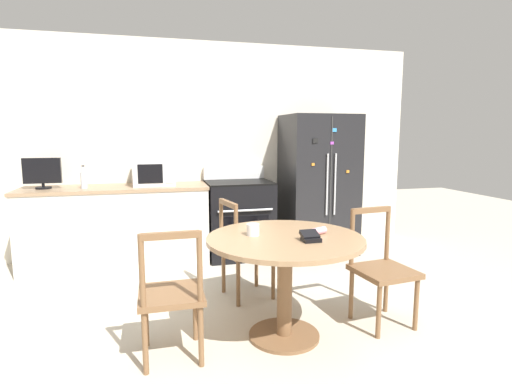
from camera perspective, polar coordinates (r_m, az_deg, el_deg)
ground_plane at (r=2.93m, az=3.37°, el=-22.19°), size 14.00×14.00×0.00m
back_wall at (r=5.11m, az=-5.69°, el=6.19°), size 5.20×0.10×2.60m
kitchen_counter at (r=4.82m, az=-19.14°, el=-4.56°), size 2.02×0.64×0.90m
refrigerator at (r=5.07m, az=8.87°, el=1.11°), size 0.85×0.75×1.72m
oven_range at (r=4.87m, az=-2.43°, el=-3.75°), size 0.77×0.68×1.08m
microwave at (r=4.72m, az=-14.35°, el=2.77°), size 0.46×0.38×0.30m
countertop_tv at (r=4.85m, az=-28.22°, el=2.50°), size 0.38×0.16×0.33m
counter_bottle at (r=4.68m, az=-23.38°, el=1.61°), size 0.07×0.07×0.25m
dining_table at (r=2.91m, az=4.15°, el=-9.45°), size 1.12×1.12×0.76m
dining_chair_left at (r=2.75m, az=-12.01°, el=-14.29°), size 0.42×0.42×0.90m
dining_chair_right at (r=3.32m, az=17.50°, el=-10.52°), size 0.47×0.47×0.90m
dining_chair_far at (r=3.66m, az=-1.61°, el=-8.35°), size 0.50×0.50×0.90m
candle_glass at (r=2.89m, az=-0.44°, el=-5.52°), size 0.09×0.09×0.08m
folded_napkin at (r=2.94m, az=8.76°, el=-5.56°), size 0.16×0.11×0.05m
wallet at (r=2.76m, az=7.78°, el=-6.40°), size 0.12×0.13×0.07m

